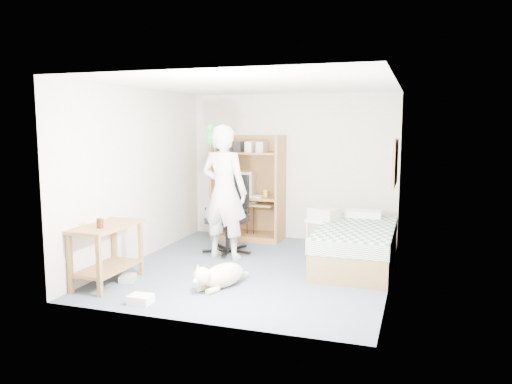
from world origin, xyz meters
TOP-DOWN VIEW (x-y plane):
  - floor at (0.00, 0.00)m, footprint 4.00×4.00m
  - wall_back at (0.00, 2.00)m, footprint 3.60×0.02m
  - wall_right at (1.80, 0.00)m, footprint 0.02×4.00m
  - wall_left at (-1.80, 0.00)m, footprint 0.02×4.00m
  - ceiling at (0.00, 0.00)m, footprint 3.60×4.00m
  - computer_hutch at (-0.70, 1.74)m, footprint 1.20×0.63m
  - bed at (1.30, 0.62)m, footprint 1.02×2.02m
  - side_desk at (-1.55, -1.20)m, footprint 0.50×1.00m
  - corkboard at (1.77, 0.90)m, footprint 0.04×0.94m
  - office_chair at (-0.67, 0.74)m, footprint 0.67×0.67m
  - person at (-0.63, 0.42)m, footprint 0.77×0.56m
  - parrot at (-0.83, 0.43)m, footprint 0.15×0.26m
  - dog at (-0.15, -0.90)m, footprint 0.53×0.89m
  - printer_cart at (0.76, 1.00)m, footprint 0.57×0.52m
  - printer at (0.76, 1.00)m, footprint 0.51×0.46m
  - crt_monitor at (-0.83, 1.75)m, footprint 0.49×0.51m
  - keyboard at (-0.74, 1.58)m, footprint 0.46×0.18m
  - pencil_cup at (-0.37, 1.65)m, footprint 0.08×0.08m
  - drink_glass at (-1.50, -1.39)m, footprint 0.08×0.08m
  - floor_box_a at (-0.79, -1.70)m, footprint 0.26×0.21m
  - floor_box_b at (-1.37, -1.04)m, footprint 0.24×0.26m

SIDE VIEW (x-z plane):
  - floor at x=0.00m, z-range 0.00..0.00m
  - floor_box_b at x=-1.37m, z-range 0.00..0.08m
  - floor_box_a at x=-0.79m, z-range 0.00..0.10m
  - dog at x=-0.15m, z-range -0.02..0.33m
  - bed at x=1.30m, z-range -0.04..0.62m
  - printer_cart at x=0.76m, z-range 0.09..0.64m
  - office_chair at x=-0.67m, z-range -0.17..1.02m
  - side_desk at x=-1.55m, z-range 0.12..0.87m
  - printer at x=0.76m, z-range 0.55..0.73m
  - keyboard at x=-0.74m, z-range 0.66..0.69m
  - drink_glass at x=-1.50m, z-range 0.75..0.87m
  - pencil_cup at x=-0.37m, z-range 0.76..0.88m
  - computer_hutch at x=-0.70m, z-range -0.08..1.72m
  - crt_monitor at x=-0.83m, z-range 0.77..1.18m
  - person at x=-0.63m, z-range 0.00..1.98m
  - wall_back at x=0.00m, z-range 0.00..2.50m
  - wall_right at x=1.80m, z-range 0.00..2.50m
  - wall_left at x=-1.80m, z-range 0.00..2.50m
  - corkboard at x=1.77m, z-range 1.12..1.78m
  - parrot at x=-0.83m, z-range 1.61..2.01m
  - ceiling at x=0.00m, z-range 2.49..2.51m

